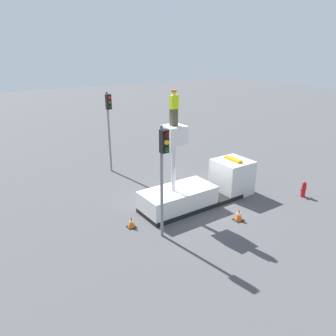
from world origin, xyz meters
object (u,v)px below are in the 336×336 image
Objects in this scene: traffic_light_pole at (163,161)px; fire_hydrant at (304,189)px; traffic_cone_rear at (131,222)px; bucket_truck at (201,188)px; worker at (174,108)px; traffic_cone_curbside at (239,215)px; traffic_light_across at (109,117)px.

fire_hydrant is at bearing -6.12° from traffic_light_pole.
traffic_light_pole is 9.09× the size of traffic_cone_rear.
bucket_truck is at bearing 152.46° from fire_hydrant.
worker is 1.82× the size of fire_hydrant.
fire_hydrant is 5.27m from traffic_cone_curbside.
worker is at bearing 45.09° from traffic_light_pole.
traffic_cone_curbside is at bearing -77.26° from traffic_light_across.
traffic_cone_curbside is (2.30, -10.19, -3.67)m from traffic_light_across.
bucket_truck is 5.14m from traffic_light_pole.
traffic_light_across is (-0.11, 7.45, -1.64)m from worker.
traffic_cone_curbside is (-5.27, 0.14, -0.16)m from fire_hydrant.
bucket_truck is 1.33× the size of traffic_light_pole.
traffic_light_pole reaches higher than fire_hydrant.
traffic_light_across is (-2.04, 7.45, 3.10)m from bucket_truck.
traffic_light_pole is at bearing -100.73° from traffic_light_across.
traffic_light_pole is 9.96m from fire_hydrant.
fire_hydrant is (9.34, -1.00, -3.31)m from traffic_light_pole.
traffic_cone_curbside is at bearing -84.57° from bucket_truck.
worker reaches higher than traffic_cone_curbside.
traffic_cone_rear is at bearing -177.01° from bucket_truck.
traffic_light_across is at bearing 90.84° from worker.
traffic_light_across reaches higher than bucket_truck.
traffic_cone_curbside is (0.26, -2.74, -0.58)m from bucket_truck.
fire_hydrant is (7.46, -2.88, -5.15)m from worker.
fire_hydrant is 1.48× the size of traffic_cone_curbside.
worker is 0.33× the size of traffic_light_pole.
traffic_light_pole reaches higher than traffic_cone_rear.
traffic_cone_rear is 5.50m from traffic_cone_curbside.
worker is at bearing 180.00° from bucket_truck.
traffic_cone_curbside is at bearing -11.90° from traffic_light_pole.
traffic_light_pole is (-3.81, -1.88, 2.89)m from bucket_truck.
traffic_cone_rear is at bearing 153.00° from traffic_cone_curbside.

